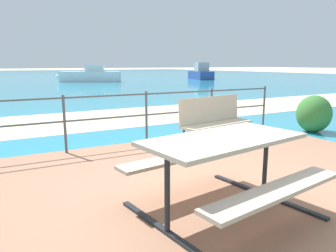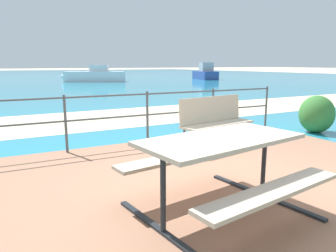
# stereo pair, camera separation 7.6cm
# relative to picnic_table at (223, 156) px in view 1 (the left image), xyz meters

# --- Properties ---
(ground_plane) EXTENTS (240.00, 240.00, 0.00)m
(ground_plane) POSITION_rel_picnic_table_xyz_m (0.51, 0.53, -0.65)
(ground_plane) COLOR beige
(patio_paving) EXTENTS (6.40, 5.20, 0.06)m
(patio_paving) POSITION_rel_picnic_table_xyz_m (0.51, 0.53, -0.62)
(patio_paving) COLOR #996B51
(patio_paving) RESTS_ON ground
(sea_water) EXTENTS (90.00, 90.00, 0.01)m
(sea_water) POSITION_rel_picnic_table_xyz_m (0.51, 40.53, -0.64)
(sea_water) COLOR teal
(sea_water) RESTS_ON ground
(beach_strip) EXTENTS (54.06, 4.39, 0.01)m
(beach_strip) POSITION_rel_picnic_table_xyz_m (0.51, 6.31, -0.64)
(beach_strip) COLOR beige
(beach_strip) RESTS_ON ground
(picnic_table) EXTENTS (1.81, 1.71, 0.78)m
(picnic_table) POSITION_rel_picnic_table_xyz_m (0.00, 0.00, 0.00)
(picnic_table) COLOR tan
(picnic_table) RESTS_ON patio_paving
(park_bench) EXTENTS (1.51, 0.67, 0.90)m
(park_bench) POSITION_rel_picnic_table_xyz_m (1.46, 2.16, -0.06)
(park_bench) COLOR #BCAD93
(park_bench) RESTS_ON patio_paving
(railing_fence) EXTENTS (5.94, 0.04, 0.97)m
(railing_fence) POSITION_rel_picnic_table_xyz_m (0.51, 2.97, 0.04)
(railing_fence) COLOR #4C5156
(railing_fence) RESTS_ON patio_paving
(shrub_right) EXTENTS (0.76, 0.76, 0.84)m
(shrub_right) POSITION_rel_picnic_table_xyz_m (4.36, 2.32, -0.23)
(shrub_right) COLOR #387533
(shrub_right) RESTS_ON ground
(boat_near) EXTENTS (5.49, 3.54, 1.44)m
(boat_near) POSITION_rel_picnic_table_xyz_m (5.07, 25.35, -0.12)
(boat_near) COLOR silver
(boat_near) RESTS_ON sea_water
(boat_far) EXTENTS (2.24, 4.29, 1.68)m
(boat_far) POSITION_rel_picnic_table_xyz_m (16.24, 24.75, -0.06)
(boat_far) COLOR #2D478C
(boat_far) RESTS_ON sea_water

